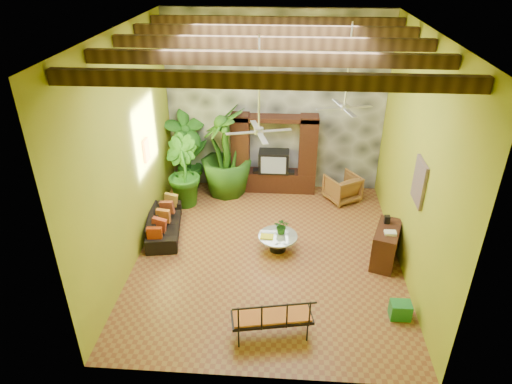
# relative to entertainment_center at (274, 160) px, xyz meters

# --- Properties ---
(ground) EXTENTS (7.00, 7.00, 0.00)m
(ground) POSITION_rel_entertainment_center_xyz_m (0.00, -3.14, -0.97)
(ground) COLOR brown
(ground) RESTS_ON ground
(ceiling) EXTENTS (6.00, 7.00, 0.02)m
(ceiling) POSITION_rel_entertainment_center_xyz_m (0.00, -3.14, 4.03)
(ceiling) COLOR silver
(ceiling) RESTS_ON back_wall
(back_wall) EXTENTS (6.00, 0.02, 5.00)m
(back_wall) POSITION_rel_entertainment_center_xyz_m (0.00, 0.36, 1.53)
(back_wall) COLOR gold
(back_wall) RESTS_ON ground
(left_wall) EXTENTS (0.02, 7.00, 5.00)m
(left_wall) POSITION_rel_entertainment_center_xyz_m (-3.00, -3.14, 1.53)
(left_wall) COLOR gold
(left_wall) RESTS_ON ground
(right_wall) EXTENTS (0.02, 7.00, 5.00)m
(right_wall) POSITION_rel_entertainment_center_xyz_m (3.00, -3.14, 1.53)
(right_wall) COLOR gold
(right_wall) RESTS_ON ground
(stone_accent_wall) EXTENTS (5.98, 0.10, 4.98)m
(stone_accent_wall) POSITION_rel_entertainment_center_xyz_m (0.00, 0.30, 1.53)
(stone_accent_wall) COLOR #393B41
(stone_accent_wall) RESTS_ON ground
(ceiling_beams) EXTENTS (5.95, 5.36, 0.22)m
(ceiling_beams) POSITION_rel_entertainment_center_xyz_m (0.00, -3.14, 3.81)
(ceiling_beams) COLOR #3B2612
(ceiling_beams) RESTS_ON ceiling
(entertainment_center) EXTENTS (2.40, 0.55, 2.30)m
(entertainment_center) POSITION_rel_entertainment_center_xyz_m (0.00, 0.00, 0.00)
(entertainment_center) COLOR black
(entertainment_center) RESTS_ON ground
(ceiling_fan_front) EXTENTS (1.28, 1.28, 1.86)m
(ceiling_fan_front) POSITION_rel_entertainment_center_xyz_m (-0.20, -3.54, 2.44)
(ceiling_fan_front) COLOR silver
(ceiling_fan_front) RESTS_ON ceiling
(ceiling_fan_back) EXTENTS (1.28, 1.28, 1.86)m
(ceiling_fan_back) POSITION_rel_entertainment_center_xyz_m (1.60, -1.94, 2.44)
(ceiling_fan_back) COLOR silver
(ceiling_fan_back) RESTS_ON ceiling
(wall_art_mask) EXTENTS (0.06, 0.32, 0.55)m
(wall_art_mask) POSITION_rel_entertainment_center_xyz_m (-2.96, -2.14, 1.13)
(wall_art_mask) COLOR gold
(wall_art_mask) RESTS_ON left_wall
(wall_art_painting) EXTENTS (0.06, 0.70, 0.90)m
(wall_art_painting) POSITION_rel_entertainment_center_xyz_m (2.96, -3.74, 1.33)
(wall_art_painting) COLOR #265B8D
(wall_art_painting) RESTS_ON right_wall
(sofa) EXTENTS (1.04, 2.01, 0.56)m
(sofa) POSITION_rel_entertainment_center_xyz_m (-2.62, -2.48, -0.69)
(sofa) COLOR black
(sofa) RESTS_ON ground
(wicker_armchair) EXTENTS (1.13, 1.14, 0.76)m
(wicker_armchair) POSITION_rel_entertainment_center_xyz_m (1.95, -0.46, -0.58)
(wicker_armchair) COLOR brown
(wicker_armchair) RESTS_ON ground
(tall_plant_a) EXTENTS (1.51, 1.38, 2.37)m
(tall_plant_a) POSITION_rel_entertainment_center_xyz_m (-2.47, -0.06, 0.22)
(tall_plant_a) COLOR #226219
(tall_plant_a) RESTS_ON ground
(tall_plant_b) EXTENTS (1.36, 1.37, 1.94)m
(tall_plant_b) POSITION_rel_entertainment_center_xyz_m (-2.45, -0.95, 0.00)
(tall_plant_b) COLOR #25681B
(tall_plant_b) RESTS_ON ground
(tall_plant_c) EXTENTS (1.58, 1.58, 2.56)m
(tall_plant_c) POSITION_rel_entertainment_center_xyz_m (-1.34, -0.27, 0.32)
(tall_plant_c) COLOR #255616
(tall_plant_c) RESTS_ON ground
(coffee_table) EXTENTS (0.92, 0.92, 0.40)m
(coffee_table) POSITION_rel_entertainment_center_xyz_m (0.22, -2.99, -0.71)
(coffee_table) COLOR black
(coffee_table) RESTS_ON ground
(centerpiece_plant) EXTENTS (0.38, 0.33, 0.39)m
(centerpiece_plant) POSITION_rel_entertainment_center_xyz_m (0.30, -2.88, -0.37)
(centerpiece_plant) COLOR #1D5716
(centerpiece_plant) RESTS_ON coffee_table
(yellow_tray) EXTENTS (0.31, 0.23, 0.03)m
(yellow_tray) POSITION_rel_entertainment_center_xyz_m (-0.04, -3.08, -0.55)
(yellow_tray) COLOR #CFC916
(yellow_tray) RESTS_ON coffee_table
(iron_bench) EXTENTS (1.54, 0.80, 0.57)m
(iron_bench) POSITION_rel_entertainment_center_xyz_m (0.19, -5.77, -0.42)
(iron_bench) COLOR black
(iron_bench) RESTS_ON ground
(side_console) EXTENTS (0.81, 1.19, 0.87)m
(side_console) POSITION_rel_entertainment_center_xyz_m (2.65, -3.25, -0.53)
(side_console) COLOR black
(side_console) RESTS_ON ground
(green_bin) EXTENTS (0.40, 0.30, 0.35)m
(green_bin) POSITION_rel_entertainment_center_xyz_m (2.65, -5.04, -0.79)
(green_bin) COLOR #20783C
(green_bin) RESTS_ON ground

